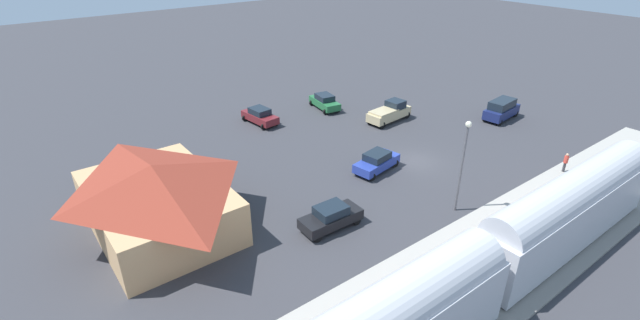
{
  "coord_description": "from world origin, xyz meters",
  "views": [
    {
      "loc": [
        -23.65,
        29.01,
        18.73
      ],
      "look_at": [
        3.94,
        8.0,
        1.0
      ],
      "focal_mm": 25.3,
      "sensor_mm": 36.0,
      "label": 1
    }
  ],
  "objects_px": {
    "sedan_green": "(325,102)",
    "station_building": "(156,196)",
    "pedestrian_on_platform": "(566,161)",
    "suv_navy": "(502,109)",
    "pickup_tan": "(390,112)",
    "sedan_maroon": "(260,116)",
    "light_pole_near_platform": "(464,156)",
    "sedan_black": "(331,217)",
    "sedan_blue": "(377,162)"
  },
  "relations": [
    {
      "from": "sedan_blue",
      "to": "light_pole_near_platform",
      "type": "xyz_separation_m",
      "value": [
        -8.11,
        -0.38,
        3.68
      ]
    },
    {
      "from": "sedan_green",
      "to": "station_building",
      "type": "bearing_deg",
      "value": 116.35
    },
    {
      "from": "sedan_green",
      "to": "sedan_black",
      "type": "distance_m",
      "value": 23.71
    },
    {
      "from": "station_building",
      "to": "sedan_black",
      "type": "relative_size",
      "value": 2.71
    },
    {
      "from": "pickup_tan",
      "to": "sedan_black",
      "type": "relative_size",
      "value": 1.23
    },
    {
      "from": "station_building",
      "to": "pedestrian_on_platform",
      "type": "xyz_separation_m",
      "value": [
        -13.3,
        -30.1,
        -1.27
      ]
    },
    {
      "from": "pedestrian_on_platform",
      "to": "suv_navy",
      "type": "relative_size",
      "value": 0.34
    },
    {
      "from": "pedestrian_on_platform",
      "to": "light_pole_near_platform",
      "type": "distance_m",
      "value": 12.47
    },
    {
      "from": "pedestrian_on_platform",
      "to": "light_pole_near_platform",
      "type": "relative_size",
      "value": 0.24
    },
    {
      "from": "pickup_tan",
      "to": "light_pole_near_platform",
      "type": "height_order",
      "value": "light_pole_near_platform"
    },
    {
      "from": "sedan_maroon",
      "to": "pickup_tan",
      "type": "bearing_deg",
      "value": -124.41
    },
    {
      "from": "station_building",
      "to": "sedan_blue",
      "type": "relative_size",
      "value": 2.59
    },
    {
      "from": "pedestrian_on_platform",
      "to": "sedan_green",
      "type": "height_order",
      "value": "pedestrian_on_platform"
    },
    {
      "from": "sedan_blue",
      "to": "pedestrian_on_platform",
      "type": "bearing_deg",
      "value": -129.89
    },
    {
      "from": "sedan_maroon",
      "to": "suv_navy",
      "type": "xyz_separation_m",
      "value": [
        -15.04,
        -21.87,
        0.27
      ]
    },
    {
      "from": "sedan_black",
      "to": "pedestrian_on_platform",
      "type": "bearing_deg",
      "value": -106.29
    },
    {
      "from": "station_building",
      "to": "sedan_blue",
      "type": "xyz_separation_m",
      "value": [
        -3.09,
        -17.87,
        -1.68
      ]
    },
    {
      "from": "pedestrian_on_platform",
      "to": "pickup_tan",
      "type": "xyz_separation_m",
      "value": [
        17.73,
        3.1,
        -0.25
      ]
    },
    {
      "from": "pickup_tan",
      "to": "sedan_black",
      "type": "bearing_deg",
      "value": 123.73
    },
    {
      "from": "pedestrian_on_platform",
      "to": "suv_navy",
      "type": "xyz_separation_m",
      "value": [
        10.67,
        -7.11,
        -0.13
      ]
    },
    {
      "from": "sedan_green",
      "to": "sedan_black",
      "type": "xyz_separation_m",
      "value": [
        -18.99,
        14.19,
        0.0
      ]
    },
    {
      "from": "sedan_green",
      "to": "sedan_maroon",
      "type": "bearing_deg",
      "value": 85.27
    },
    {
      "from": "sedan_blue",
      "to": "suv_navy",
      "type": "height_order",
      "value": "suv_navy"
    },
    {
      "from": "pickup_tan",
      "to": "sedan_blue",
      "type": "xyz_separation_m",
      "value": [
        -7.51,
        9.12,
        -0.15
      ]
    },
    {
      "from": "station_building",
      "to": "sedan_maroon",
      "type": "relative_size",
      "value": 2.64
    },
    {
      "from": "suv_navy",
      "to": "sedan_black",
      "type": "bearing_deg",
      "value": 99.5
    },
    {
      "from": "station_building",
      "to": "sedan_green",
      "type": "relative_size",
      "value": 2.6
    },
    {
      "from": "station_building",
      "to": "sedan_black",
      "type": "xyz_separation_m",
      "value": [
        -7.28,
        -9.47,
        -1.68
      ]
    },
    {
      "from": "station_building",
      "to": "suv_navy",
      "type": "height_order",
      "value": "station_building"
    },
    {
      "from": "station_building",
      "to": "pedestrian_on_platform",
      "type": "bearing_deg",
      "value": -113.85
    },
    {
      "from": "pedestrian_on_platform",
      "to": "suv_navy",
      "type": "height_order",
      "value": "suv_navy"
    },
    {
      "from": "sedan_green",
      "to": "light_pole_near_platform",
      "type": "relative_size",
      "value": 0.66
    },
    {
      "from": "sedan_green",
      "to": "sedan_maroon",
      "type": "relative_size",
      "value": 1.01
    },
    {
      "from": "pickup_tan",
      "to": "suv_navy",
      "type": "bearing_deg",
      "value": -124.65
    },
    {
      "from": "pedestrian_on_platform",
      "to": "sedan_green",
      "type": "xyz_separation_m",
      "value": [
        25.02,
        6.44,
        -0.4
      ]
    },
    {
      "from": "sedan_green",
      "to": "suv_navy",
      "type": "bearing_deg",
      "value": -136.66
    },
    {
      "from": "sedan_maroon",
      "to": "sedan_blue",
      "type": "height_order",
      "value": "same"
    },
    {
      "from": "sedan_blue",
      "to": "suv_navy",
      "type": "bearing_deg",
      "value": -88.66
    },
    {
      "from": "suv_navy",
      "to": "light_pole_near_platform",
      "type": "height_order",
      "value": "light_pole_near_platform"
    },
    {
      "from": "sedan_black",
      "to": "light_pole_near_platform",
      "type": "xyz_separation_m",
      "value": [
        -3.92,
        -8.78,
        3.68
      ]
    },
    {
      "from": "sedan_maroon",
      "to": "light_pole_near_platform",
      "type": "bearing_deg",
      "value": -172.98
    },
    {
      "from": "sedan_maroon",
      "to": "station_building",
      "type": "bearing_deg",
      "value": 128.96
    },
    {
      "from": "suv_navy",
      "to": "station_building",
      "type": "bearing_deg",
      "value": 85.95
    },
    {
      "from": "sedan_black",
      "to": "sedan_blue",
      "type": "height_order",
      "value": "same"
    },
    {
      "from": "sedan_maroon",
      "to": "suv_navy",
      "type": "bearing_deg",
      "value": -124.52
    },
    {
      "from": "pedestrian_on_platform",
      "to": "station_building",
      "type": "bearing_deg",
      "value": 66.15
    },
    {
      "from": "light_pole_near_platform",
      "to": "pedestrian_on_platform",
      "type": "bearing_deg",
      "value": -100.07
    },
    {
      "from": "station_building",
      "to": "sedan_green",
      "type": "height_order",
      "value": "station_building"
    },
    {
      "from": "sedan_black",
      "to": "suv_navy",
      "type": "distance_m",
      "value": 28.13
    },
    {
      "from": "station_building",
      "to": "pickup_tan",
      "type": "distance_m",
      "value": 27.39
    }
  ]
}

